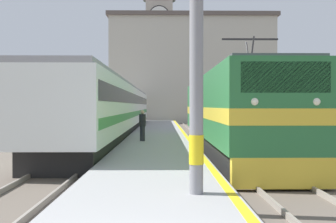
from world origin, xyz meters
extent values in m
plane|color=#60564C|center=(0.00, 30.00, 0.00)|extent=(200.00, 200.00, 0.00)
cube|color=#999999|center=(0.00, 25.00, 0.22)|extent=(3.60, 140.00, 0.44)
cube|color=yellow|center=(1.65, 25.00, 0.45)|extent=(0.20, 140.00, 0.00)
cube|color=#60564C|center=(3.40, 25.00, 0.01)|extent=(2.84, 140.00, 0.02)
cube|color=gray|center=(2.69, 25.00, 0.09)|extent=(0.07, 140.00, 0.14)
cube|color=gray|center=(4.12, 25.00, 0.09)|extent=(0.07, 140.00, 0.14)
cube|color=#60564C|center=(-3.11, 25.00, 0.01)|extent=(2.83, 140.00, 0.02)
cube|color=gray|center=(-3.83, 25.00, 0.09)|extent=(0.07, 140.00, 0.14)
cube|color=gray|center=(-2.39, 25.00, 0.09)|extent=(0.07, 140.00, 0.14)
cube|color=black|center=(3.40, 14.82, 0.45)|extent=(2.46, 15.35, 0.90)
cube|color=#286B38|center=(3.40, 14.82, 2.21)|extent=(2.90, 16.68, 2.62)
cube|color=gold|center=(3.40, 14.82, 1.95)|extent=(2.92, 16.70, 0.44)
cube|color=gold|center=(3.40, 6.62, 0.50)|extent=(2.75, 0.30, 0.81)
cube|color=black|center=(3.40, 6.53, 2.97)|extent=(2.32, 0.12, 0.80)
sphere|color=white|center=(2.61, 6.49, 2.34)|extent=(0.20, 0.20, 0.20)
sphere|color=white|center=(4.20, 6.49, 2.34)|extent=(0.20, 0.20, 0.20)
cube|color=#4C4C51|center=(3.40, 14.82, 3.58)|extent=(2.61, 15.85, 0.12)
cylinder|color=#333333|center=(3.40, 10.29, 4.14)|extent=(0.06, 0.63, 1.03)
cylinder|color=#333333|center=(3.40, 10.99, 4.14)|extent=(0.06, 0.63, 1.03)
cube|color=#262626|center=(3.40, 10.64, 4.64)|extent=(2.03, 0.08, 0.06)
cube|color=black|center=(-3.11, 25.54, 0.45)|extent=(2.46, 34.10, 0.90)
cube|color=silver|center=(-3.11, 25.54, 2.19)|extent=(2.90, 35.52, 2.58)
cube|color=black|center=(-3.11, 25.54, 2.71)|extent=(2.92, 34.81, 0.64)
cube|color=#338442|center=(-3.11, 25.54, 1.67)|extent=(2.92, 34.81, 0.36)
cube|color=gray|center=(-3.11, 25.54, 3.58)|extent=(2.67, 35.52, 0.20)
cylinder|color=gray|center=(0.94, 4.46, 4.20)|extent=(0.28, 0.28, 7.52)
cylinder|color=yellow|center=(0.94, 4.46, 1.34)|extent=(0.30, 0.30, 0.60)
cylinder|color=#23232D|center=(-0.78, 16.51, 0.82)|extent=(0.26, 0.26, 0.74)
cylinder|color=black|center=(-0.78, 16.51, 1.50)|extent=(0.34, 0.34, 0.62)
sphere|color=tan|center=(-0.78, 16.51, 1.91)|extent=(0.20, 0.20, 0.20)
cube|color=#ADA393|center=(-0.26, 56.02, 9.08)|extent=(3.94, 3.94, 18.17)
cylinder|color=black|center=(-0.26, 54.03, 15.41)|extent=(3.06, 0.06, 3.06)
cylinder|color=white|center=(-0.26, 54.00, 15.41)|extent=(2.76, 0.10, 2.76)
cube|color=#B7B2A3|center=(3.99, 47.89, 6.66)|extent=(20.73, 6.57, 13.32)
cube|color=#564C47|center=(3.99, 47.89, 13.57)|extent=(21.33, 7.17, 0.50)
camera|label=1|loc=(0.25, -3.52, 2.24)|focal=42.00mm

